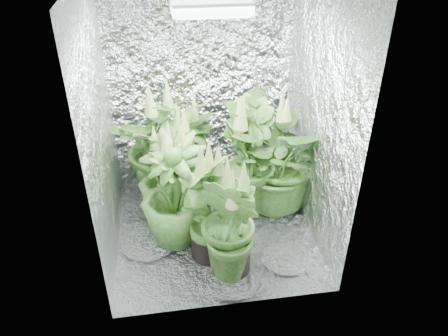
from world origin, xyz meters
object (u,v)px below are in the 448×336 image
plant_d (167,177)px  plant_h (174,192)px  circulation_fan (274,186)px  plant_a (165,143)px  plant_c (247,160)px  plant_f (209,207)px  plant_g (231,227)px  grow_lamp (211,6)px  plant_e (281,158)px  plant_b (186,158)px

plant_d → plant_h: plant_h is taller
plant_d → circulation_fan: 1.02m
plant_h → plant_a: bearing=92.9°
plant_c → plant_f: plant_c is taller
plant_a → plant_g: 1.22m
plant_c → plant_g: (-0.26, -0.78, -0.06)m
plant_c → plant_g: 0.83m
plant_c → plant_g: plant_c is taller
plant_a → plant_d: plant_a is taller
plant_c → grow_lamp: bearing=-139.1°
plant_e → circulation_fan: bearing=89.6°
grow_lamp → plant_d: bearing=146.3°
plant_d → circulation_fan: size_ratio=2.73×
plant_h → circulation_fan: plant_h is taller
plant_c → circulation_fan: 0.46m
plant_b → circulation_fan: bearing=-5.9°
grow_lamp → plant_d: grow_lamp is taller
grow_lamp → plant_b: size_ratio=0.48×
plant_a → plant_c: size_ratio=1.02×
plant_d → plant_f: bearing=-60.5°
plant_b → grow_lamp: bearing=-67.1°
plant_d → grow_lamp: bearing=-33.7°
plant_a → plant_b: bearing=-50.3°
plant_f → circulation_fan: size_ratio=3.01×
plant_b → plant_c: (0.51, -0.16, 0.03)m
grow_lamp → circulation_fan: size_ratio=1.46×
plant_c → plant_e: bearing=-10.8°
circulation_fan → plant_d: bearing=-173.2°
plant_e → plant_f: plant_e is taller
plant_g → plant_a: bearing=109.8°
plant_c → plant_f: bearing=-125.2°
plant_a → circulation_fan: size_ratio=3.25×
plant_d → plant_h: (0.05, -0.31, 0.05)m
plant_e → plant_c: bearing=169.2°
plant_a → grow_lamp: bearing=-61.1°
plant_b → plant_g: plant_b is taller
grow_lamp → plant_b: bearing=112.9°
plant_c → plant_b: bearing=162.7°
plant_d → plant_e: 0.98m
grow_lamp → plant_g: (0.06, -0.50, -1.38)m
circulation_fan → plant_c: bearing=-164.7°
plant_a → plant_c: 0.77m
plant_b → plant_h: size_ratio=1.02×
plant_a → plant_h: size_ratio=1.10×
plant_a → plant_d: 0.41m
plant_e → plant_f: size_ratio=1.22×
plant_a → circulation_fan: plant_a is taller
grow_lamp → plant_e: grow_lamp is taller
plant_a → plant_h: plant_a is taller
plant_h → circulation_fan: bearing=24.3°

